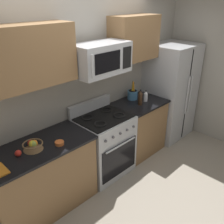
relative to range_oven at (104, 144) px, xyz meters
The scene contains 16 objects.
ground_plane 0.84m from the range_oven, 90.00° to the right, with size 16.00×16.00×0.00m, color gray.
wall_back 0.91m from the range_oven, 90.00° to the left, with size 8.00×0.10×2.60m, color #9E998E.
counter_left 1.04m from the range_oven, behind, with size 1.29×0.64×0.91m.
range_oven is the anchor object (origin of this frame).
counter_right 0.81m from the range_oven, ahead, with size 0.84×0.64×0.91m.
refrigerator 1.71m from the range_oven, ahead, with size 0.84×0.75×1.73m.
wall_right 2.44m from the range_oven, 17.73° to the right, with size 0.10×8.00×2.60m, color #9E998E.
microwave 1.27m from the range_oven, 90.03° to the left, with size 0.76×0.44×0.39m.
upper_cabinets_left 1.77m from the range_oven, behind, with size 1.28×0.34×0.65m.
upper_cabinets_right 1.65m from the range_oven, 11.54° to the left, with size 0.83×0.34×0.65m.
utensil_crock 0.99m from the range_oven, 11.73° to the left, with size 0.17×0.17×0.31m.
fruit_basket 1.19m from the range_oven, behind, with size 0.23×0.23×0.11m.
apple_loose 1.36m from the range_oven, behind, with size 0.07×0.07×0.07m, color red.
bottle_soy 0.92m from the range_oven, ahead, with size 0.07×0.07×0.25m.
bottle_vinegar 1.04m from the range_oven, ahead, with size 0.07×0.07×0.19m.
prep_bowl 0.96m from the range_oven, behind, with size 0.11×0.11×0.04m.
Camera 1 is at (-2.12, -1.59, 2.48)m, focal length 39.71 mm.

